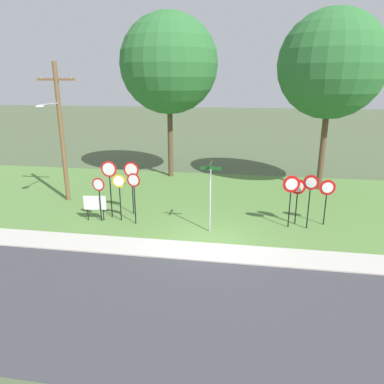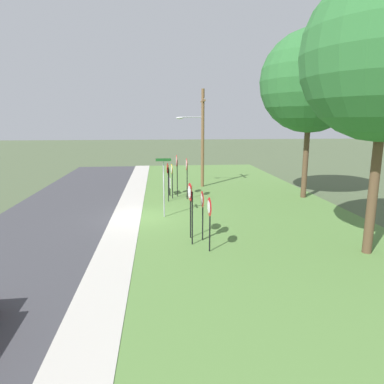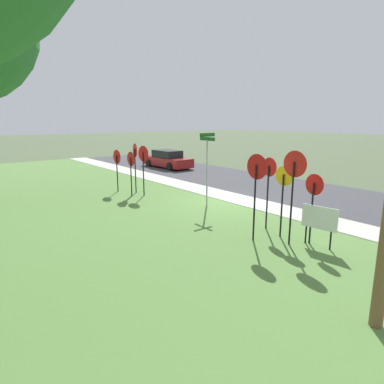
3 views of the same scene
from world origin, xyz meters
name	(u,v)px [view 3 (image 3 of 3)]	position (x,y,z in m)	size (l,w,h in m)	color
ground_plane	(227,203)	(0.00, 0.00, 0.00)	(160.00, 160.00, 0.00)	#4C5B3D
road_asphalt	(289,189)	(0.00, -4.80, 0.01)	(44.00, 6.40, 0.01)	#3D3D42
sidewalk_strip	(239,199)	(0.00, -0.80, 0.03)	(44.00, 1.60, 0.06)	#BCB7AD
grass_median	(107,227)	(0.00, 6.00, 0.02)	(44.00, 12.00, 0.04)	#567F3D
stop_sign_near_left	(294,176)	(-5.08, 2.26, 2.16)	(0.79, 0.09, 2.89)	black
stop_sign_near_right	(314,194)	(-5.43, 1.70, 1.60)	(0.64, 0.12, 2.18)	black
stop_sign_far_left	(256,178)	(-4.16, 2.86, 2.06)	(0.79, 0.09, 2.75)	black
stop_sign_far_center	(269,178)	(-3.64, 1.60, 1.84)	(0.65, 0.13, 2.51)	black
stop_sign_far_right	(284,187)	(-4.47, 1.89, 1.71)	(0.64, 0.11, 2.34)	black
yield_sign_near_left	(135,156)	(4.40, 2.34, 1.95)	(0.69, 0.14, 2.57)	black
yield_sign_near_right	(117,161)	(5.26, 2.95, 1.69)	(0.75, 0.11, 2.22)	black
yield_sign_far_left	(131,163)	(3.92, 2.84, 1.68)	(0.73, 0.11, 2.22)	black
yield_sign_far_right	(144,158)	(3.56, 2.34, 1.92)	(0.79, 0.15, 2.50)	black
street_name_post	(207,164)	(-0.02, 1.27, 1.93)	(0.96, 0.82, 3.20)	#9EA0A8
notice_board	(319,220)	(-5.71, 1.75, 0.87)	(1.10, 0.16, 1.25)	black
parked_sedan_distant	(167,160)	(11.31, -4.31, 0.65)	(4.74, 2.01, 1.39)	maroon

